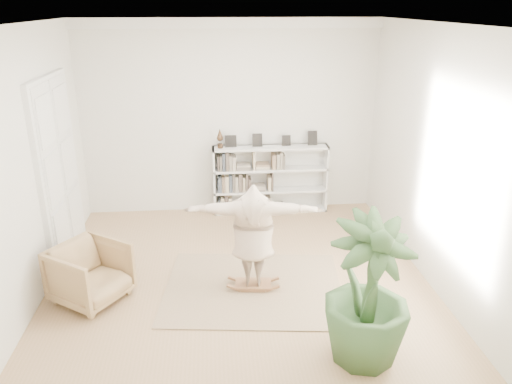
% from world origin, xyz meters
% --- Properties ---
extents(floor, '(6.00, 6.00, 0.00)m').
position_xyz_m(floor, '(0.00, 0.00, 0.00)').
color(floor, '#A28054').
rests_on(floor, ground).
extents(room_shell, '(6.00, 6.00, 6.00)m').
position_xyz_m(room_shell, '(0.00, 2.94, 3.51)').
color(room_shell, silver).
rests_on(room_shell, floor).
extents(doors, '(0.09, 1.78, 2.92)m').
position_xyz_m(doors, '(-2.70, 1.30, 1.40)').
color(doors, white).
rests_on(doors, floor).
extents(bookshelf, '(2.20, 0.35, 1.64)m').
position_xyz_m(bookshelf, '(0.74, 2.82, 0.64)').
color(bookshelf, silver).
rests_on(bookshelf, floor).
extents(armchair, '(1.22, 1.22, 0.81)m').
position_xyz_m(armchair, '(-2.04, -0.11, 0.40)').
color(armchair, tan).
rests_on(armchair, floor).
extents(rug, '(2.71, 2.27, 0.02)m').
position_xyz_m(rug, '(0.18, -0.03, 0.01)').
color(rug, tan).
rests_on(rug, floor).
extents(rocker_board, '(0.54, 0.36, 0.11)m').
position_xyz_m(rocker_board, '(0.18, -0.03, 0.07)').
color(rocker_board, brown).
rests_on(rocker_board, rug).
extents(person, '(1.89, 0.71, 1.50)m').
position_xyz_m(person, '(0.18, -0.03, 0.88)').
color(person, beige).
rests_on(person, rocker_board).
extents(houseplant, '(1.21, 1.21, 1.75)m').
position_xyz_m(houseplant, '(1.31, -1.61, 0.87)').
color(houseplant, '#325229').
rests_on(houseplant, floor).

